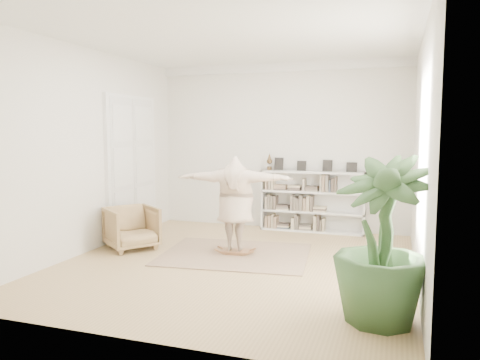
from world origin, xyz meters
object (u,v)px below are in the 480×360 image
Objects in this scene: bookshelf at (312,202)px; person at (235,202)px; rocker_board at (235,251)px; armchair at (132,228)px; houseplant at (381,240)px.

bookshelf is 2.52m from person.
bookshelf reaches higher than rocker_board.
armchair is (-2.86, -2.53, -0.25)m from bookshelf.
armchair is 2.02m from person.
rocker_board is at bearing -45.91° from armchair.
armchair is 4.88m from houseplant.
houseplant reaches higher than rocker_board.
armchair is 1.97m from rocker_board.
bookshelf is 1.10× the size of person.
bookshelf is at bearing -10.44° from armchair.
rocker_board is 0.25× the size of person.
bookshelf is 2.57× the size of armchair.
houseplant is (4.42, -2.00, 0.55)m from armchair.
houseplant is at bearing -71.04° from bookshelf.
rocker_board is 3.43m from houseplant.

